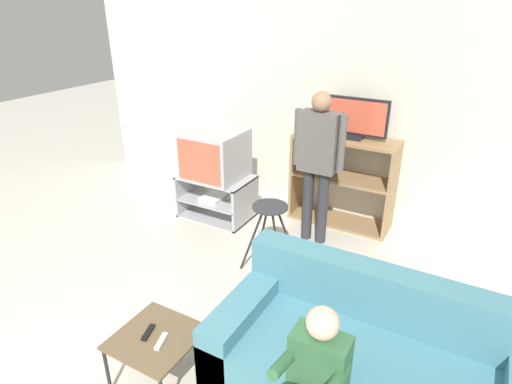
% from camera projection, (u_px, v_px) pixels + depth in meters
% --- Properties ---
extents(wall_back, '(6.40, 0.06, 2.60)m').
position_uv_depth(wall_back, '(319.00, 102.00, 4.87)').
color(wall_back, silver).
rests_on(wall_back, ground_plane).
extents(tv_stand, '(0.82, 0.55, 0.50)m').
position_uv_depth(tv_stand, '(217.00, 197.00, 5.04)').
color(tv_stand, '#A8A8AD').
rests_on(tv_stand, ground_plane).
extents(television_main, '(0.63, 0.61, 0.54)m').
position_uv_depth(television_main, '(215.00, 154.00, 4.83)').
color(television_main, '#B2B2B7').
rests_on(television_main, tv_stand).
extents(media_shelf, '(1.13, 0.41, 1.02)m').
position_uv_depth(media_shelf, '(342.00, 181.00, 4.78)').
color(media_shelf, '#9E7A51').
rests_on(media_shelf, ground_plane).
extents(television_flat, '(0.75, 0.20, 0.43)m').
position_uv_depth(television_flat, '(352.00, 119.00, 4.49)').
color(television_flat, black).
rests_on(television_flat, media_shelf).
extents(folding_stool, '(0.46, 0.37, 0.66)m').
position_uv_depth(folding_stool, '(270.00, 219.00, 3.96)').
color(folding_stool, black).
rests_on(folding_stool, ground_plane).
extents(snack_table, '(0.51, 0.51, 0.39)m').
position_uv_depth(snack_table, '(156.00, 341.00, 2.79)').
color(snack_table, brown).
rests_on(snack_table, ground_plane).
extents(remote_control_black, '(0.08, 0.15, 0.02)m').
position_uv_depth(remote_control_black, '(148.00, 332.00, 2.79)').
color(remote_control_black, black).
rests_on(remote_control_black, snack_table).
extents(remote_control_white, '(0.08, 0.15, 0.02)m').
position_uv_depth(remote_control_white, '(161.00, 341.00, 2.72)').
color(remote_control_white, silver).
rests_on(remote_control_white, snack_table).
extents(couch, '(1.88, 0.92, 0.83)m').
position_uv_depth(couch, '(366.00, 370.00, 2.65)').
color(couch, teal).
rests_on(couch, ground_plane).
extents(person_standing_adult, '(0.53, 0.20, 1.59)m').
position_uv_depth(person_standing_adult, '(318.00, 155.00, 4.24)').
color(person_standing_adult, '#2D2D33').
rests_on(person_standing_adult, ground_plane).
extents(person_seated_child, '(0.33, 0.43, 1.02)m').
position_uv_depth(person_seated_child, '(312.00, 383.00, 2.17)').
color(person_seated_child, '#2D2D38').
rests_on(person_seated_child, ground_plane).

